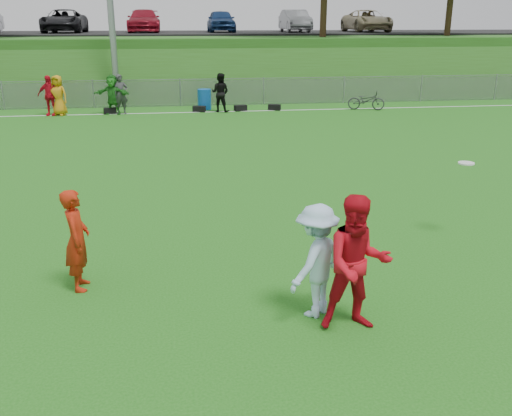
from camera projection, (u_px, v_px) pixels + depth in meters
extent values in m
plane|color=#1D5E13|center=(205.00, 303.00, 8.35)|extent=(120.00, 120.00, 0.00)
cube|color=white|center=(182.00, 113.00, 25.26)|extent=(60.00, 0.10, 0.01)
cube|color=gray|center=(180.00, 93.00, 26.95)|extent=(58.00, 0.02, 1.20)
cube|color=gray|center=(180.00, 79.00, 26.75)|extent=(58.00, 0.04, 0.04)
cube|color=#2B5919|center=(177.00, 59.00, 37.00)|extent=(120.00, 18.00, 3.00)
cube|color=black|center=(175.00, 33.00, 38.39)|extent=(120.00, 12.00, 0.10)
imported|color=black|center=(64.00, 21.00, 36.26)|extent=(2.39, 5.18, 1.44)
imported|color=maroon|center=(144.00, 21.00, 36.94)|extent=(2.02, 4.96, 1.44)
imported|color=navy|center=(221.00, 21.00, 37.61)|extent=(1.70, 4.23, 1.44)
imported|color=slate|center=(295.00, 21.00, 38.28)|extent=(1.52, 4.37, 1.44)
imported|color=tan|center=(367.00, 21.00, 38.96)|extent=(2.39, 5.18, 1.44)
imported|color=red|center=(49.00, 96.00, 24.24)|extent=(1.05, 0.58, 1.69)
imported|color=#C08112|center=(58.00, 95.00, 24.29)|extent=(0.97, 0.80, 1.69)
imported|color=#22761F|center=(113.00, 94.00, 24.60)|extent=(1.65, 0.88, 1.69)
imported|color=#333336|center=(121.00, 94.00, 24.65)|extent=(0.72, 0.59, 1.69)
imported|color=black|center=(220.00, 93.00, 25.23)|extent=(1.01, 0.92, 1.69)
cube|color=black|center=(110.00, 111.00, 24.90)|extent=(0.57, 0.33, 0.26)
cube|color=black|center=(199.00, 109.00, 25.42)|extent=(0.61, 0.43, 0.26)
cube|color=black|center=(241.00, 108.00, 25.67)|extent=(0.61, 0.42, 0.26)
cube|color=black|center=(274.00, 107.00, 25.88)|extent=(0.61, 0.46, 0.26)
imported|color=#AE200C|center=(77.00, 240.00, 8.58)|extent=(0.40, 0.59, 1.58)
imported|color=red|center=(357.00, 264.00, 7.41)|extent=(0.95, 0.76, 1.85)
imported|color=#AED5F2|center=(316.00, 261.00, 7.80)|extent=(1.17, 1.15, 1.61)
cylinder|color=white|center=(466.00, 163.00, 10.55)|extent=(0.30, 0.30, 0.03)
cylinder|color=#0F4DA4|center=(204.00, 99.00, 26.04)|extent=(0.78, 0.78, 0.91)
imported|color=#28292B|center=(366.00, 100.00, 25.89)|extent=(1.74, 1.06, 0.86)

